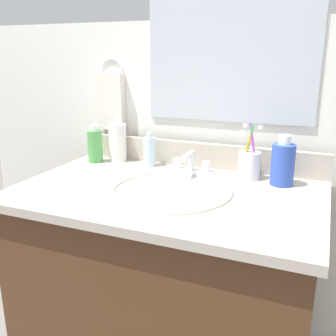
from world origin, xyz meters
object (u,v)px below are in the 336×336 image
faucet (191,166)px  bottle_gel_clear (150,151)px  hand_towel (111,102)px  bottle_lotion_white (118,141)px  bottle_toner_green (95,145)px  cup_white_ceramic (249,164)px  bottle_shampoo_blue (283,163)px

faucet → bottle_gel_clear: 0.18m
hand_towel → faucet: 0.44m
hand_towel → bottle_lotion_white: 0.17m
faucet → bottle_lotion_white: 0.33m
faucet → bottle_lotion_white: (-0.32, 0.05, 0.05)m
bottle_toner_green → bottle_lotion_white: size_ratio=0.86×
bottle_lotion_white → cup_white_ceramic: size_ratio=0.89×
bottle_lotion_white → bottle_gel_clear: bearing=-7.2°
bottle_shampoo_blue → bottle_gel_clear: size_ratio=1.29×
hand_towel → bottle_shampoo_blue: (0.69, -0.12, -0.15)m
hand_towel → bottle_lotion_white: bearing=-46.7°
faucet → bottle_toner_green: (-0.39, 0.00, 0.04)m
bottle_toner_green → bottle_lotion_white: bottle_lotion_white is taller
hand_towel → bottle_lotion_white: size_ratio=1.31×
bottle_toner_green → cup_white_ceramic: (0.59, 0.02, -0.02)m
bottle_toner_green → cup_white_ceramic: 0.59m
bottle_lotion_white → bottle_shampoo_blue: bearing=-5.1°
bottle_shampoo_blue → cup_white_ceramic: size_ratio=0.86×
bottle_gel_clear → cup_white_ceramic: bearing=-1.9°
faucet → bottle_toner_green: size_ratio=1.10×
hand_towel → bottle_shampoo_blue: hand_towel is taller
hand_towel → faucet: bearing=-17.1°
bottle_toner_green → bottle_shampoo_blue: size_ratio=0.90×
bottle_shampoo_blue → bottle_lotion_white: bottle_lotion_white is taller
bottle_lotion_white → bottle_gel_clear: size_ratio=1.34×
cup_white_ceramic → bottle_lotion_white: bearing=176.6°
bottle_shampoo_blue → cup_white_ceramic: cup_white_ceramic is taller
bottle_shampoo_blue → bottle_lotion_white: bearing=174.9°
faucet → bottle_gel_clear: (-0.17, 0.03, 0.03)m
hand_towel → cup_white_ceramic: size_ratio=1.16×
bottle_toner_green → bottle_shampoo_blue: 0.70m
hand_towel → bottle_gel_clear: (0.21, -0.08, -0.16)m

